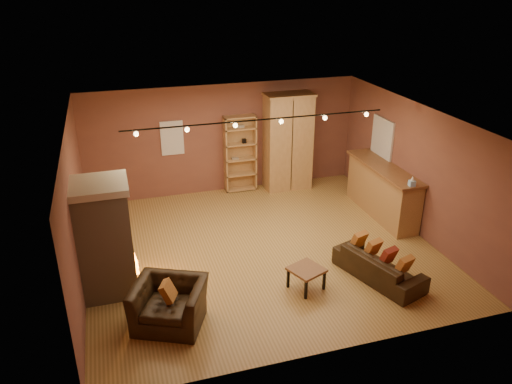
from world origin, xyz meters
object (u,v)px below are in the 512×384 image
object	(u,v)px
armoire	(288,142)
coffee_table	(306,271)
armchair	(169,298)
bar_counter	(382,190)
loveseat	(379,261)
bookcase	(240,153)
fireplace	(105,238)

from	to	relation	value
armoire	coffee_table	size ratio (longest dim) A/B	3.51
armchair	coffee_table	bearing A→B (deg)	30.75
bar_counter	loveseat	xyz separation A→B (m)	(-1.41, -2.40, -0.25)
bookcase	armoire	bearing A→B (deg)	-9.88
loveseat	bookcase	bearing A→B (deg)	-2.32
armoire	coffee_table	distance (m)	4.78
bar_counter	loveseat	bearing A→B (deg)	-120.48
coffee_table	armoire	bearing A→B (deg)	74.21
bookcase	armchair	distance (m)	5.63
armchair	coffee_table	size ratio (longest dim) A/B	1.84
loveseat	coffee_table	distance (m)	1.43
bookcase	bar_counter	bearing A→B (deg)	-40.80
fireplace	loveseat	world-z (taller)	fireplace
fireplace	bar_counter	xyz separation A→B (m)	(6.24, 1.32, -0.44)
bookcase	loveseat	distance (m)	5.06
loveseat	coffee_table	size ratio (longest dim) A/B	2.59
bar_counter	armoire	bearing A→B (deg)	125.38
fireplace	bookcase	xyz separation A→B (m)	(3.44, 3.74, -0.04)
loveseat	armoire	bearing A→B (deg)	-16.52
bar_counter	fireplace	bearing A→B (deg)	-168.04
fireplace	bar_counter	bearing A→B (deg)	11.96
bar_counter	loveseat	size ratio (longest dim) A/B	1.36
fireplace	armoire	xyz separation A→B (m)	(4.68, 3.53, 0.21)
bar_counter	armchair	xyz separation A→B (m)	(-5.35, -2.57, -0.12)
bar_counter	armchair	bearing A→B (deg)	-154.32
armoire	coffee_table	world-z (taller)	armoire
bookcase	coffee_table	bearing A→B (deg)	-90.47
bookcase	loveseat	bearing A→B (deg)	-73.92
loveseat	coffee_table	xyz separation A→B (m)	(-1.43, 0.09, -0.01)
bookcase	armoire	xyz separation A→B (m)	(1.24, -0.22, 0.25)
bookcase	coffee_table	xyz separation A→B (m)	(-0.04, -4.73, -0.66)
coffee_table	fireplace	bearing A→B (deg)	163.75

